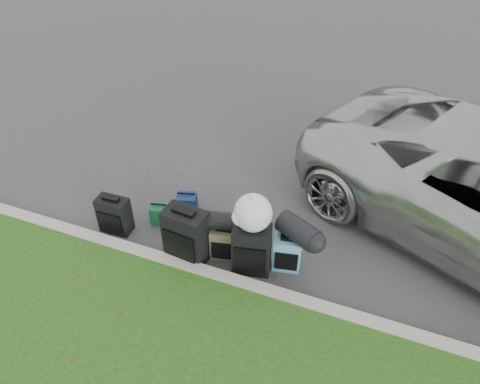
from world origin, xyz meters
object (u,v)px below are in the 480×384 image
(suitcase_large_black_right, at_px, (252,249))
(tote_green, at_px, (160,214))
(suitcase_small_black, at_px, (115,215))
(tote_navy, at_px, (187,204))
(suitcase_teal, at_px, (287,254))
(suitcase_large_black_left, at_px, (186,235))
(suitcase_olive, at_px, (224,243))

(suitcase_large_black_right, xyz_separation_m, tote_green, (-1.58, 0.38, -0.22))
(suitcase_small_black, xyz_separation_m, tote_navy, (0.78, 0.73, -0.12))
(suitcase_small_black, relative_size, suitcase_teal, 1.09)
(suitcase_small_black, relative_size, suitcase_large_black_left, 0.70)
(suitcase_olive, bearing_deg, tote_green, 153.10)
(suitcase_olive, relative_size, suitcase_teal, 0.95)
(tote_green, bearing_deg, suitcase_large_black_left, -48.63)
(tote_green, bearing_deg, suitcase_teal, -18.83)
(suitcase_small_black, relative_size, tote_navy, 1.78)
(suitcase_olive, height_order, tote_green, suitcase_olive)
(suitcase_teal, bearing_deg, suitcase_olive, 176.02)
(suitcase_large_black_left, distance_m, tote_navy, 0.97)
(suitcase_large_black_left, relative_size, tote_navy, 2.56)
(suitcase_teal, relative_size, tote_navy, 1.64)
(suitcase_teal, height_order, tote_green, suitcase_teal)
(suitcase_small_black, bearing_deg, suitcase_teal, 2.24)
(suitcase_small_black, bearing_deg, suitcase_olive, 0.57)
(suitcase_small_black, xyz_separation_m, suitcase_olive, (1.67, 0.08, -0.04))
(suitcase_olive, bearing_deg, tote_navy, 131.49)
(suitcase_large_black_left, bearing_deg, suitcase_large_black_right, 12.90)
(tote_navy, bearing_deg, suitcase_large_black_right, -45.46)
(suitcase_small_black, height_order, tote_green, suitcase_small_black)
(tote_green, bearing_deg, tote_navy, 37.89)
(suitcase_olive, distance_m, suitcase_large_black_right, 0.45)
(suitcase_small_black, height_order, suitcase_large_black_right, suitcase_large_black_right)
(suitcase_olive, height_order, suitcase_teal, suitcase_teal)
(suitcase_olive, xyz_separation_m, suitcase_large_black_right, (0.42, -0.08, 0.12))
(suitcase_large_black_left, xyz_separation_m, suitcase_olive, (0.46, 0.19, -0.16))
(suitcase_large_black_left, height_order, tote_navy, suitcase_large_black_left)
(suitcase_large_black_left, height_order, tote_green, suitcase_large_black_left)
(suitcase_teal, distance_m, tote_navy, 1.82)
(suitcase_olive, bearing_deg, suitcase_large_black_left, -169.63)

